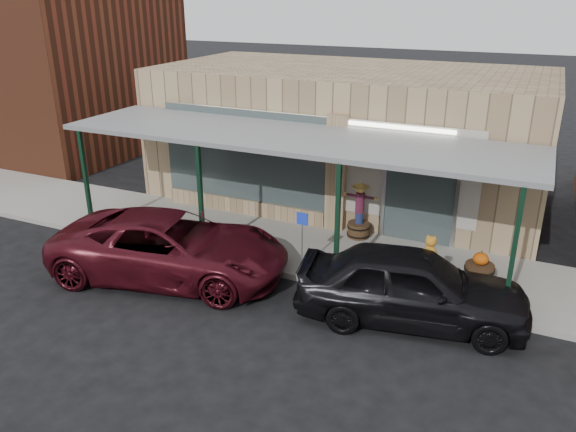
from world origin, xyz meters
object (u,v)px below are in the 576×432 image
at_px(handicap_sign, 302,233).
at_px(car_maroon, 171,247).
at_px(barrel_scarecrow, 359,219).
at_px(barrel_pumpkin, 479,271).
at_px(parked_sedan, 412,286).

relative_size(handicap_sign, car_maroon, 0.26).
xyz_separation_m(barrel_scarecrow, car_maroon, (-3.45, -3.80, 0.09)).
height_order(barrel_scarecrow, barrel_pumpkin, barrel_scarecrow).
bearing_deg(car_maroon, handicap_sign, -75.06).
height_order(parked_sedan, car_maroon, parked_sedan).
height_order(barrel_pumpkin, handicap_sign, handicap_sign).
height_order(handicap_sign, parked_sedan, parked_sedan).
bearing_deg(barrel_pumpkin, parked_sedan, -118.77).
xyz_separation_m(parked_sedan, car_maroon, (-5.65, -0.45, -0.03)).
bearing_deg(parked_sedan, barrel_pumpkin, -39.09).
distance_m(barrel_scarecrow, handicap_sign, 2.52).
relative_size(barrel_pumpkin, parked_sedan, 0.17).
bearing_deg(barrel_scarecrow, car_maroon, -141.30).
distance_m(barrel_pumpkin, parked_sedan, 2.37).
xyz_separation_m(handicap_sign, parked_sedan, (2.86, -0.95, -0.28)).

